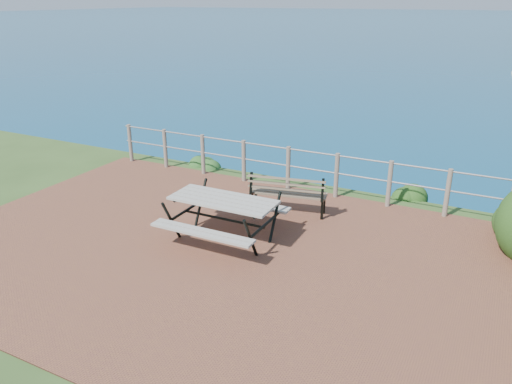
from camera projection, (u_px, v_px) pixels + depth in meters
ground at (211, 250)px, 8.77m from camera, size 10.00×7.00×0.12m
safety_railing at (288, 166)px, 11.34m from camera, size 9.40×0.10×1.00m
picnic_table at (224, 215)px, 8.91m from camera, size 1.91×1.65×0.80m
park_bench at (288, 187)px, 10.04m from camera, size 1.60×0.70×0.88m
shrub_lip_west at (209, 164)px, 13.27m from camera, size 0.68×0.68×0.38m
shrub_lip_east at (411, 195)px, 11.17m from camera, size 0.67×0.67×0.37m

